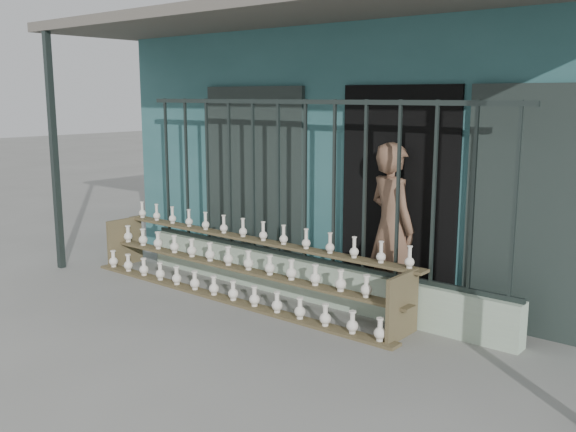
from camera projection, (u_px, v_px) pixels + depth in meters
The scene contains 6 objects.
ground at pixel (224, 329), 6.38m from camera, with size 60.00×60.00×0.00m, color slate.
workshop_building at pixel (430, 142), 9.29m from camera, with size 7.40×6.60×3.21m.
parapet_wall at pixel (305, 279), 7.33m from camera, with size 5.00×0.20×0.45m, color #A2B99E.
security_fence at pixel (305, 181), 7.12m from camera, with size 5.00×0.04×1.80m.
shelf_rack at pixel (237, 265), 7.40m from camera, with size 4.50×0.68×0.85m.
elderly_woman at pixel (392, 227), 6.85m from camera, with size 0.66×0.43×1.81m, color brown.
Camera 1 is at (4.35, -4.27, 2.29)m, focal length 40.00 mm.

